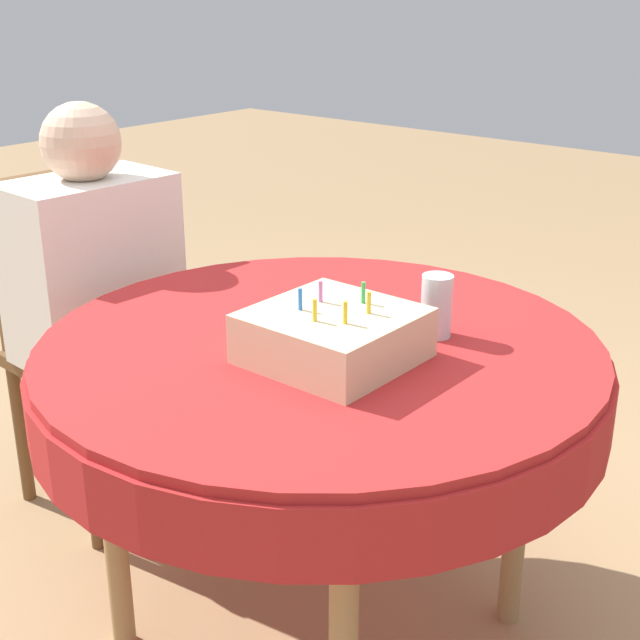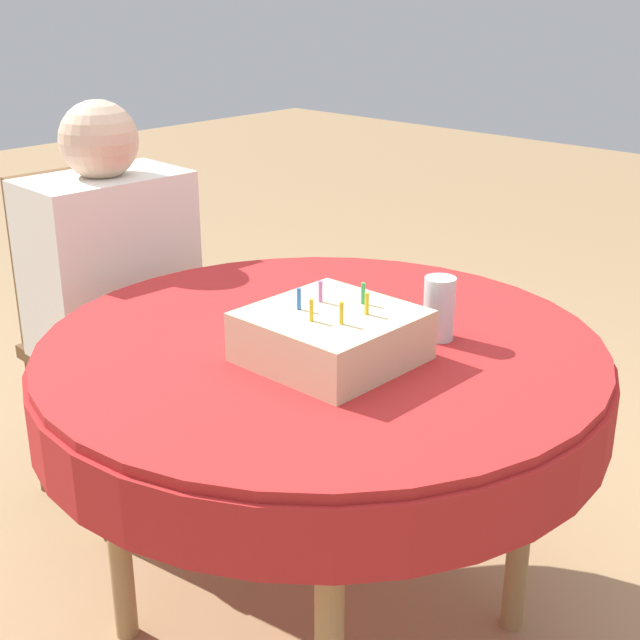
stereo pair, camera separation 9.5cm
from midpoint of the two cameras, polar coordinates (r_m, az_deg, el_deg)
ground_plane at (r=2.14m, az=1.39°, el=-19.18°), size 12.00×12.00×0.00m
dining_table at (r=1.80m, az=1.56°, el=-3.82°), size 1.14×1.14×0.71m
chair at (r=2.50m, az=-12.72°, el=-0.37°), size 0.41×0.41×0.91m
person at (r=2.37m, az=-11.90°, el=3.11°), size 0.42×0.36×1.10m
birthday_cake at (r=1.66m, az=2.38°, el=-1.04°), size 0.28×0.28×0.14m
drinking_glass at (r=1.77m, az=9.15°, el=0.73°), size 0.06×0.06×0.13m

